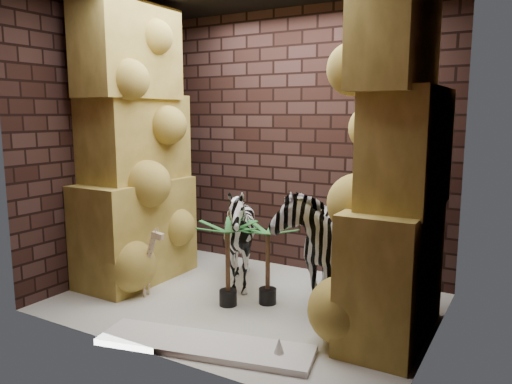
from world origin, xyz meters
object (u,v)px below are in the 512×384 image
Objects in this scene: zebra_right at (315,232)px; surfboard at (204,345)px; giraffe_toy at (138,260)px; zebra_left at (240,242)px; palm_back at (228,264)px; palm_front at (268,264)px.

zebra_right is 0.82× the size of surfboard.
zebra_left is at bearing 34.12° from giraffe_toy.
palm_back reaches higher than surfboard.
giraffe_toy is 1.32m from palm_front.
palm_front is 0.97× the size of palm_back.
palm_front is at bearing -161.59° from zebra_right.
palm_back is (-0.68, -0.49, -0.29)m from zebra_right.
giraffe_toy is at bearing 141.41° from surfboard.
surfboard is (0.47, -1.28, -0.48)m from zebra_left.
zebra_right reaches higher than surfboard.
palm_back is 0.48× the size of surfboard.
zebra_left is 1.51× the size of giraffe_toy.
zebra_right is 0.86m from zebra_left.
zebra_right reaches higher than zebra_left.
zebra_right is 1.27× the size of zebra_left.
surfboard is (0.01, -1.05, -0.37)m from palm_front.
palm_front is at bearing 77.59° from surfboard.
zebra_left is 0.48m from palm_back.
zebra_left is at bearing 108.23° from palm_back.
giraffe_toy is 0.89× the size of palm_back.
giraffe_toy is 0.92× the size of palm_front.
zebra_right reaches higher than giraffe_toy.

